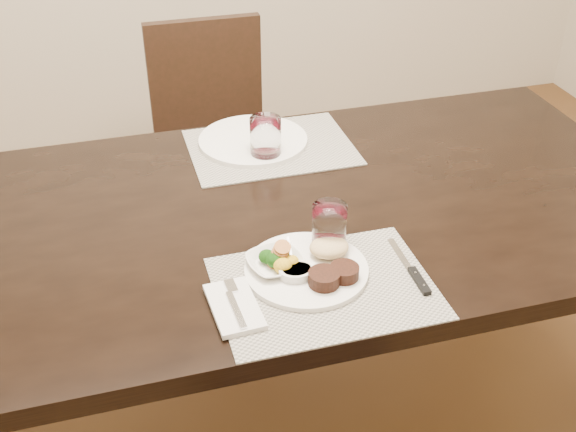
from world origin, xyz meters
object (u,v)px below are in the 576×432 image
object	(u,v)px
chair_far	(214,133)
wine_glass_near	(329,229)
cracker_bowl	(275,263)
far_plate	(253,140)
dinner_plate	(312,266)
steak_knife	(415,274)

from	to	relation	value
chair_far	wine_glass_near	xyz separation A→B (m)	(0.07, -1.12, 0.30)
cracker_bowl	far_plate	size ratio (longest dim) A/B	0.45
dinner_plate	wine_glass_near	distance (m)	0.11
dinner_plate	wine_glass_near	world-z (taller)	wine_glass_near
dinner_plate	chair_far	bearing A→B (deg)	103.92
dinner_plate	far_plate	size ratio (longest dim) A/B	0.87
chair_far	cracker_bowl	size ratio (longest dim) A/B	6.33
chair_far	dinner_plate	bearing A→B (deg)	-89.94
far_plate	wine_glass_near	bearing A→B (deg)	-84.99
chair_far	far_plate	bearing A→B (deg)	-88.18
cracker_bowl	wine_glass_near	distance (m)	0.15
dinner_plate	cracker_bowl	xyz separation A→B (m)	(-0.08, 0.03, 0.00)
wine_glass_near	chair_far	bearing A→B (deg)	93.37
cracker_bowl	far_plate	distance (m)	0.60
chair_far	dinner_plate	world-z (taller)	chair_far
steak_knife	far_plate	size ratio (longest dim) A/B	0.67
steak_knife	cracker_bowl	xyz separation A→B (m)	(-0.28, 0.11, 0.01)
cracker_bowl	far_plate	bearing A→B (deg)	81.12
steak_knife	cracker_bowl	size ratio (longest dim) A/B	1.48
chair_far	far_plate	world-z (taller)	chair_far
steak_knife	cracker_bowl	distance (m)	0.30
wine_glass_near	far_plate	xyz separation A→B (m)	(-0.05, 0.54, -0.04)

